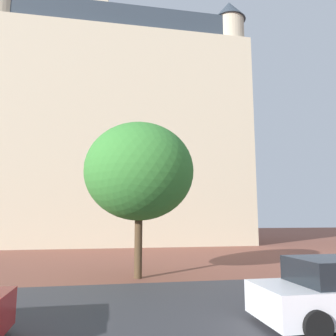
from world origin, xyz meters
The scene contains 4 objects.
ground_plane centered at (0.00, 10.00, 0.00)m, with size 120.00×120.00×0.00m, color brown.
street_asphalt_strip centered at (0.00, 8.19, 0.00)m, with size 120.00×7.98×0.00m, color #38383D.
landmark_building centered at (-1.17, 33.49, 11.46)m, with size 24.49×14.42×38.42m.
tree_curb_far centered at (-0.57, 13.19, 4.43)m, with size 4.67×4.67×6.54m.
Camera 1 is at (-1.91, -0.85, 2.50)m, focal length 35.28 mm.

